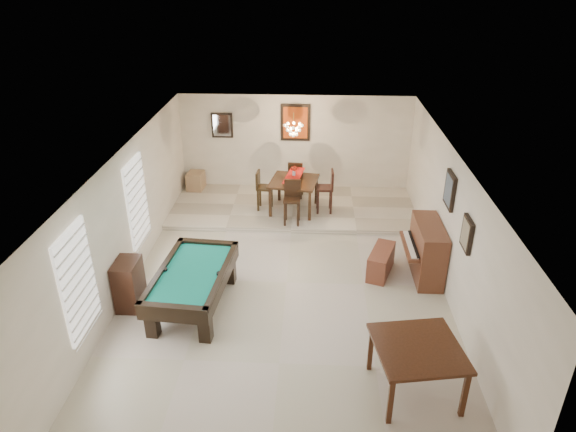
# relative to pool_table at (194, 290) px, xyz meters

# --- Properties ---
(ground_plane) EXTENTS (6.00, 9.00, 0.02)m
(ground_plane) POSITION_rel_pool_table_xyz_m (1.62, 0.85, -0.37)
(ground_plane) COLOR beige
(wall_back) EXTENTS (6.00, 0.04, 2.60)m
(wall_back) POSITION_rel_pool_table_xyz_m (1.62, 5.35, 0.94)
(wall_back) COLOR silver
(wall_back) RESTS_ON ground_plane
(wall_front) EXTENTS (6.00, 0.04, 2.60)m
(wall_front) POSITION_rel_pool_table_xyz_m (1.62, -3.65, 0.94)
(wall_front) COLOR silver
(wall_front) RESTS_ON ground_plane
(wall_left) EXTENTS (0.04, 9.00, 2.60)m
(wall_left) POSITION_rel_pool_table_xyz_m (-1.38, 0.85, 0.94)
(wall_left) COLOR silver
(wall_left) RESTS_ON ground_plane
(wall_right) EXTENTS (0.04, 9.00, 2.60)m
(wall_right) POSITION_rel_pool_table_xyz_m (4.62, 0.85, 0.94)
(wall_right) COLOR silver
(wall_right) RESTS_ON ground_plane
(ceiling) EXTENTS (6.00, 9.00, 0.04)m
(ceiling) POSITION_rel_pool_table_xyz_m (1.62, 0.85, 2.24)
(ceiling) COLOR white
(ceiling) RESTS_ON wall_back
(dining_step) EXTENTS (6.00, 2.50, 0.12)m
(dining_step) POSITION_rel_pool_table_xyz_m (1.62, 4.10, -0.30)
(dining_step) COLOR beige
(dining_step) RESTS_ON ground_plane
(window_left_front) EXTENTS (0.06, 1.00, 1.70)m
(window_left_front) POSITION_rel_pool_table_xyz_m (-1.35, -1.35, 1.04)
(window_left_front) COLOR white
(window_left_front) RESTS_ON wall_left
(window_left_rear) EXTENTS (0.06, 1.00, 1.70)m
(window_left_rear) POSITION_rel_pool_table_xyz_m (-1.35, 1.45, 1.04)
(window_left_rear) COLOR white
(window_left_rear) RESTS_ON wall_left
(pool_table) EXTENTS (1.36, 2.27, 0.73)m
(pool_table) POSITION_rel_pool_table_xyz_m (0.00, 0.00, 0.00)
(pool_table) COLOR black
(pool_table) RESTS_ON ground_plane
(square_table) EXTENTS (1.36, 1.36, 0.82)m
(square_table) POSITION_rel_pool_table_xyz_m (3.61, -1.86, 0.05)
(square_table) COLOR #32190C
(square_table) RESTS_ON ground_plane
(upright_piano) EXTENTS (0.75, 1.34, 1.11)m
(upright_piano) POSITION_rel_pool_table_xyz_m (4.23, 1.26, 0.19)
(upright_piano) COLOR brown
(upright_piano) RESTS_ON ground_plane
(piano_bench) EXTENTS (0.66, 1.01, 0.52)m
(piano_bench) POSITION_rel_pool_table_xyz_m (3.48, 1.28, -0.10)
(piano_bench) COLOR brown
(piano_bench) RESTS_ON ground_plane
(apothecary_chest) EXTENTS (0.41, 0.61, 0.92)m
(apothecary_chest) POSITION_rel_pool_table_xyz_m (-1.15, -0.02, 0.10)
(apothecary_chest) COLOR black
(apothecary_chest) RESTS_ON ground_plane
(dining_table) EXTENTS (1.25, 1.25, 0.90)m
(dining_table) POSITION_rel_pool_table_xyz_m (1.65, 3.86, 0.21)
(dining_table) COLOR black
(dining_table) RESTS_ON dining_step
(flower_vase) EXTENTS (0.18, 0.18, 0.24)m
(flower_vase) POSITION_rel_pool_table_xyz_m (1.65, 3.86, 0.78)
(flower_vase) COLOR #B4200F
(flower_vase) RESTS_ON dining_table
(dining_chair_south) EXTENTS (0.39, 0.39, 1.03)m
(dining_chair_south) POSITION_rel_pool_table_xyz_m (1.63, 3.15, 0.27)
(dining_chair_south) COLOR black
(dining_chair_south) RESTS_ON dining_step
(dining_chair_north) EXTENTS (0.39, 0.39, 0.99)m
(dining_chair_north) POSITION_rel_pool_table_xyz_m (1.67, 4.65, 0.25)
(dining_chair_north) COLOR black
(dining_chair_north) RESTS_ON dining_step
(dining_chair_west) EXTENTS (0.39, 0.39, 0.98)m
(dining_chair_west) POSITION_rel_pool_table_xyz_m (0.94, 3.88, 0.24)
(dining_chair_west) COLOR black
(dining_chair_west) RESTS_ON dining_step
(dining_chair_east) EXTENTS (0.40, 0.40, 1.06)m
(dining_chair_east) POSITION_rel_pool_table_xyz_m (2.38, 3.82, 0.29)
(dining_chair_east) COLOR black
(dining_chair_east) RESTS_ON dining_step
(corner_bench) EXTENTS (0.44, 0.54, 0.46)m
(corner_bench) POSITION_rel_pool_table_xyz_m (-1.03, 5.03, -0.02)
(corner_bench) COLOR #A37E59
(corner_bench) RESTS_ON dining_step
(chandelier) EXTENTS (0.44, 0.44, 0.60)m
(chandelier) POSITION_rel_pool_table_xyz_m (1.62, 4.05, 1.84)
(chandelier) COLOR #FFE5B2
(chandelier) RESTS_ON ceiling
(back_painting) EXTENTS (0.75, 0.06, 0.95)m
(back_painting) POSITION_rel_pool_table_xyz_m (1.62, 5.31, 1.54)
(back_painting) COLOR #D84C14
(back_painting) RESTS_ON wall_back
(back_mirror) EXTENTS (0.55, 0.06, 0.65)m
(back_mirror) POSITION_rel_pool_table_xyz_m (-0.28, 5.31, 1.44)
(back_mirror) COLOR white
(back_mirror) RESTS_ON wall_back
(right_picture_upper) EXTENTS (0.06, 0.55, 0.65)m
(right_picture_upper) POSITION_rel_pool_table_xyz_m (4.58, 1.15, 1.54)
(right_picture_upper) COLOR slate
(right_picture_upper) RESTS_ON wall_right
(right_picture_lower) EXTENTS (0.06, 0.45, 0.55)m
(right_picture_lower) POSITION_rel_pool_table_xyz_m (4.58, -0.15, 1.34)
(right_picture_lower) COLOR gray
(right_picture_lower) RESTS_ON wall_right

